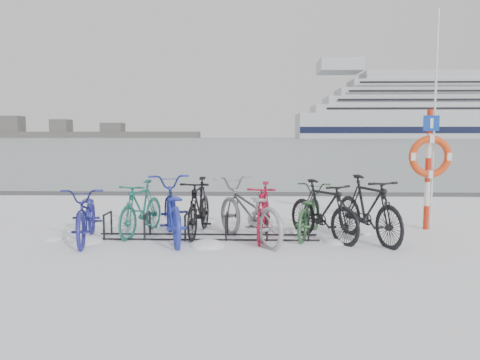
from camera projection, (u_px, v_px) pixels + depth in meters
The scene contains 17 objects.
ground at pixel (207, 238), 8.43m from camera, with size 900.00×900.00×0.00m, color white.
ice_sheet at pixel (251, 140), 162.64m from camera, with size 400.00×298.00×0.02m, color #919CA4.
quay_edge at pixel (226, 194), 14.30m from camera, with size 400.00×0.25×0.10m, color #3F3F42.
bike_rack at pixel (207, 228), 8.41m from camera, with size 4.00×0.48×0.46m.
lifebuoy_station at pixel (430, 157), 9.01m from camera, with size 0.82×0.23×4.26m.
cruise_ferry at pixel (439, 113), 223.23m from camera, with size 136.73×25.79×44.93m.
shoreline at pixel (41, 133), 270.23m from camera, with size 180.00×12.00×9.50m.
bike_0 at pixel (87, 212), 8.17m from camera, with size 0.67×1.92×1.01m, color navy.
bike_1 at pixel (141, 207), 8.73m from camera, with size 0.49×1.73×1.04m, color #1C6257.
bike_2 at pixel (172, 207), 8.30m from camera, with size 0.76×2.18×1.14m, color #2330A2.
bike_3 at pixel (199, 205), 8.72m from camera, with size 0.52×1.83×1.10m, color black.
bike_4 at pixel (248, 209), 8.17m from camera, with size 0.75×2.17×1.14m, color gray.
bike_5 at pixel (264, 209), 8.39m from camera, with size 0.49×1.73×1.04m, color maroon.
bike_6 at pixel (309, 209), 8.64m from camera, with size 0.64×1.84×0.97m, color #2D5733.
bike_7 at pixel (323, 209), 8.30m from camera, with size 0.51×1.82×1.09m, color black.
bike_8 at pixel (368, 207), 8.18m from camera, with size 0.56×1.97×1.18m, color black.
snow_drifts at pixel (224, 240), 8.26m from camera, with size 5.93×1.69×0.21m.
Camera 1 is at (0.83, -8.27, 1.86)m, focal length 35.00 mm.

